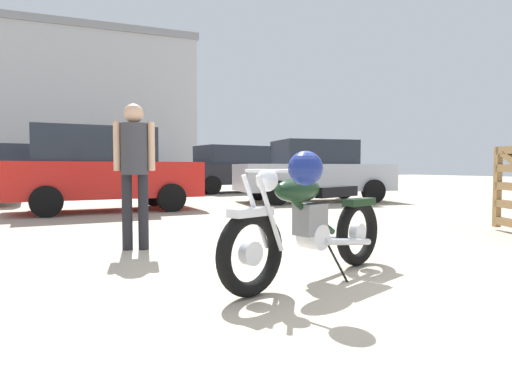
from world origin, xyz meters
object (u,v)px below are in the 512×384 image
object	(u,v)px
vintage_motorcycle	(310,222)
dark_sedan_left	(314,171)
white_estate_far	(13,171)
pale_sedan_back	(239,167)
blue_hatchback_right	(102,169)
bystander	(134,161)

from	to	relation	value
vintage_motorcycle	dark_sedan_left	bearing A→B (deg)	-142.91
white_estate_far	pale_sedan_back	bearing A→B (deg)	170.67
dark_sedan_left	blue_hatchback_right	distance (m)	5.56
vintage_motorcycle	blue_hatchback_right	distance (m)	6.97
vintage_motorcycle	bystander	xyz separation A→B (m)	(-1.09, 2.02, 0.53)
dark_sedan_left	pale_sedan_back	world-z (taller)	pale_sedan_back
bystander	blue_hatchback_right	size ratio (longest dim) A/B	0.42
blue_hatchback_right	pale_sedan_back	xyz separation A→B (m)	(5.47, 5.58, 0.02)
dark_sedan_left	pale_sedan_back	size ratio (longest dim) A/B	0.90
bystander	white_estate_far	bearing A→B (deg)	26.87
bystander	blue_hatchback_right	world-z (taller)	blue_hatchback_right
pale_sedan_back	dark_sedan_left	bearing A→B (deg)	82.54
bystander	dark_sedan_left	bearing A→B (deg)	-30.99
vintage_motorcycle	blue_hatchback_right	size ratio (longest dim) A/B	0.50
white_estate_far	vintage_motorcycle	bearing A→B (deg)	97.56
blue_hatchback_right	pale_sedan_back	distance (m)	7.81
pale_sedan_back	white_estate_far	world-z (taller)	pale_sedan_back
dark_sedan_left	blue_hatchback_right	bearing A→B (deg)	-167.78
bystander	blue_hatchback_right	bearing A→B (deg)	15.04
vintage_motorcycle	dark_sedan_left	xyz separation A→B (m)	(4.54, 7.25, 0.34)
blue_hatchback_right	white_estate_far	xyz separation A→B (m)	(-2.15, 5.99, -0.08)
vintage_motorcycle	blue_hatchback_right	bearing A→B (deg)	-102.59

